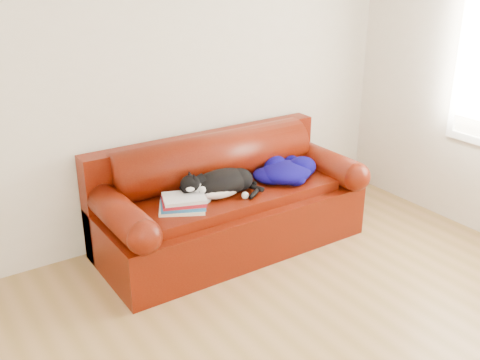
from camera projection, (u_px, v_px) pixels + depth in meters
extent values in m
cube|color=beige|center=(155.00, 81.00, 4.31)|extent=(4.50, 0.02, 2.60)
cube|color=#3E0702|center=(230.00, 221.00, 4.52)|extent=(2.10, 0.90, 0.42)
cube|color=#3E0702|center=(233.00, 196.00, 4.39)|extent=(1.66, 0.62, 0.10)
cylinder|color=black|center=(142.00, 297.00, 3.86)|extent=(0.06, 0.06, 0.05)
cylinder|color=black|center=(342.00, 228.00, 4.81)|extent=(0.06, 0.06, 0.05)
cylinder|color=black|center=(107.00, 256.00, 4.37)|extent=(0.06, 0.06, 0.05)
cylinder|color=black|center=(294.00, 202.00, 5.32)|extent=(0.06, 0.06, 0.05)
cube|color=#3E0702|center=(206.00, 183.00, 4.71)|extent=(2.10, 0.18, 0.85)
cylinder|color=#3E0702|center=(213.00, 158.00, 4.53)|extent=(1.70, 0.40, 0.40)
cylinder|color=#3E0702|center=(117.00, 212.00, 3.92)|extent=(0.24, 0.88, 0.24)
sphere|color=#3E0702|center=(144.00, 237.00, 3.58)|extent=(0.24, 0.24, 0.24)
cylinder|color=#3E0702|center=(320.00, 161.00, 4.87)|extent=(0.24, 0.88, 0.24)
sphere|color=#3E0702|center=(356.00, 177.00, 4.53)|extent=(0.24, 0.24, 0.24)
cube|color=beige|center=(183.00, 207.00, 4.05)|extent=(0.41, 0.37, 0.02)
cube|color=white|center=(183.00, 207.00, 4.05)|extent=(0.39, 0.36, 0.02)
cube|color=#216CB3|center=(183.00, 204.00, 4.04)|extent=(0.39, 0.36, 0.02)
cube|color=white|center=(183.00, 204.00, 4.04)|extent=(0.38, 0.34, 0.02)
cube|color=maroon|center=(183.00, 201.00, 4.03)|extent=(0.38, 0.34, 0.02)
cube|color=white|center=(183.00, 201.00, 4.03)|extent=(0.36, 0.32, 0.02)
cube|color=silver|center=(183.00, 198.00, 4.02)|extent=(0.36, 0.32, 0.02)
cube|color=white|center=(183.00, 198.00, 4.02)|extent=(0.34, 0.30, 0.02)
ellipsoid|color=black|center=(222.00, 183.00, 4.24)|extent=(0.54, 0.36, 0.21)
ellipsoid|color=silver|center=(222.00, 191.00, 4.20)|extent=(0.37, 0.22, 0.13)
ellipsoid|color=silver|center=(199.00, 188.00, 4.14)|extent=(0.16, 0.15, 0.13)
ellipsoid|color=black|center=(240.00, 181.00, 4.31)|extent=(0.24, 0.24, 0.18)
ellipsoid|color=black|center=(180.00, 181.00, 4.10)|extent=(0.17, 0.16, 0.13)
ellipsoid|color=silver|center=(180.00, 186.00, 4.06)|extent=(0.08, 0.07, 0.05)
sphere|color=#BF7272|center=(179.00, 186.00, 4.05)|extent=(0.02, 0.02, 0.02)
cone|color=black|center=(183.00, 175.00, 4.05)|extent=(0.06, 0.06, 0.06)
cone|color=black|center=(181.00, 172.00, 4.11)|extent=(0.06, 0.06, 0.06)
cylinder|color=black|center=(254.00, 187.00, 4.34)|extent=(0.08, 0.18, 0.05)
sphere|color=silver|center=(194.00, 200.00, 4.14)|extent=(0.05, 0.05, 0.05)
sphere|color=silver|center=(245.00, 195.00, 4.22)|extent=(0.05, 0.05, 0.05)
ellipsoid|color=#07024B|center=(286.00, 171.00, 4.55)|extent=(0.54, 0.52, 0.14)
ellipsoid|color=#07024B|center=(302.00, 166.00, 4.63)|extent=(0.33, 0.31, 0.17)
ellipsoid|color=#07024B|center=(271.00, 175.00, 4.52)|extent=(0.35, 0.38, 0.11)
ellipsoid|color=#07024B|center=(276.00, 165.00, 4.65)|extent=(0.27, 0.24, 0.17)
ellipsoid|color=#07024B|center=(295.00, 178.00, 4.47)|extent=(0.22, 0.23, 0.11)
ellipsoid|color=silver|center=(299.00, 168.00, 4.56)|extent=(0.21, 0.13, 0.05)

